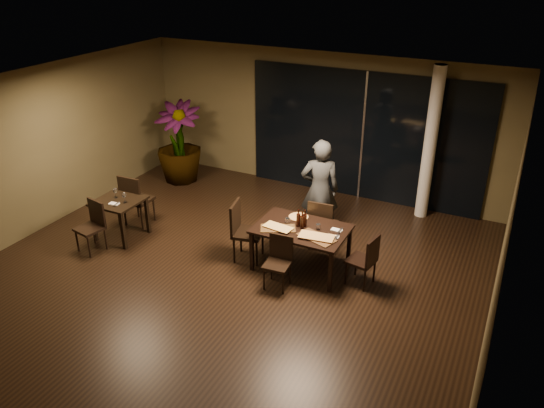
{
  "coord_description": "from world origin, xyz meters",
  "views": [
    {
      "loc": [
        3.94,
        -6.22,
        4.88
      ],
      "look_at": [
        0.45,
        0.83,
        1.05
      ],
      "focal_mm": 35.0,
      "sensor_mm": 36.0,
      "label": 1
    }
  ],
  "objects_px": {
    "chair_main_far": "(322,223)",
    "potted_plant": "(179,143)",
    "main_table": "(301,232)",
    "diner": "(320,190)",
    "chair_side_far": "(135,198)",
    "chair_side_near": "(93,223)",
    "bottle_a": "(298,218)",
    "bottle_c": "(305,218)",
    "chair_main_left": "(243,228)",
    "bottle_b": "(302,220)",
    "side_table": "(119,206)",
    "chair_main_right": "(366,258)",
    "chair_main_near": "(279,259)"
  },
  "relations": [
    {
      "from": "chair_main_near",
      "to": "bottle_a",
      "type": "distance_m",
      "value": 0.77
    },
    {
      "from": "chair_side_far",
      "to": "bottle_b",
      "type": "bearing_deg",
      "value": 178.1
    },
    {
      "from": "chair_main_left",
      "to": "potted_plant",
      "type": "height_order",
      "value": "potted_plant"
    },
    {
      "from": "main_table",
      "to": "bottle_b",
      "type": "bearing_deg",
      "value": -36.74
    },
    {
      "from": "chair_side_far",
      "to": "potted_plant",
      "type": "distance_m",
      "value": 2.29
    },
    {
      "from": "chair_side_near",
      "to": "bottle_a",
      "type": "xyz_separation_m",
      "value": [
        3.45,
        1.09,
        0.39
      ]
    },
    {
      "from": "main_table",
      "to": "diner",
      "type": "height_order",
      "value": "diner"
    },
    {
      "from": "side_table",
      "to": "chair_main_far",
      "type": "xyz_separation_m",
      "value": [
        3.49,
        1.19,
        -0.08
      ]
    },
    {
      "from": "chair_main_right",
      "to": "potted_plant",
      "type": "height_order",
      "value": "potted_plant"
    },
    {
      "from": "chair_side_far",
      "to": "chair_side_near",
      "type": "bearing_deg",
      "value": 83.79
    },
    {
      "from": "chair_main_far",
      "to": "diner",
      "type": "bearing_deg",
      "value": -66.28
    },
    {
      "from": "chair_main_right",
      "to": "bottle_b",
      "type": "bearing_deg",
      "value": -80.35
    },
    {
      "from": "bottle_b",
      "to": "chair_side_far",
      "type": "bearing_deg",
      "value": -179.94
    },
    {
      "from": "chair_side_near",
      "to": "chair_main_near",
      "type": "bearing_deg",
      "value": 18.73
    },
    {
      "from": "bottle_a",
      "to": "bottle_c",
      "type": "distance_m",
      "value": 0.11
    },
    {
      "from": "chair_side_near",
      "to": "bottle_a",
      "type": "height_order",
      "value": "bottle_a"
    },
    {
      "from": "chair_side_far",
      "to": "diner",
      "type": "height_order",
      "value": "diner"
    },
    {
      "from": "side_table",
      "to": "bottle_a",
      "type": "bearing_deg",
      "value": 9.06
    },
    {
      "from": "chair_side_near",
      "to": "bottle_c",
      "type": "bearing_deg",
      "value": 28.99
    },
    {
      "from": "side_table",
      "to": "chair_side_near",
      "type": "bearing_deg",
      "value": -102.82
    },
    {
      "from": "side_table",
      "to": "chair_side_far",
      "type": "xyz_separation_m",
      "value": [
        -0.05,
        0.49,
        -0.04
      ]
    },
    {
      "from": "main_table",
      "to": "chair_side_near",
      "type": "bearing_deg",
      "value": -163.3
    },
    {
      "from": "side_table",
      "to": "potted_plant",
      "type": "height_order",
      "value": "potted_plant"
    },
    {
      "from": "main_table",
      "to": "chair_side_near",
      "type": "height_order",
      "value": "chair_side_near"
    },
    {
      "from": "chair_main_near",
      "to": "chair_main_far",
      "type": "bearing_deg",
      "value": 76.86
    },
    {
      "from": "side_table",
      "to": "chair_main_near",
      "type": "xyz_separation_m",
      "value": [
        3.29,
        -0.11,
        -0.15
      ]
    },
    {
      "from": "chair_main_left",
      "to": "bottle_b",
      "type": "distance_m",
      "value": 1.08
    },
    {
      "from": "main_table",
      "to": "diner",
      "type": "xyz_separation_m",
      "value": [
        -0.14,
        1.13,
        0.27
      ]
    },
    {
      "from": "chair_main_left",
      "to": "potted_plant",
      "type": "xyz_separation_m",
      "value": [
        -2.96,
        2.36,
        0.33
      ]
    },
    {
      "from": "side_table",
      "to": "chair_main_left",
      "type": "bearing_deg",
      "value": 7.96
    },
    {
      "from": "potted_plant",
      "to": "bottle_b",
      "type": "distance_m",
      "value": 4.54
    },
    {
      "from": "chair_main_left",
      "to": "bottle_a",
      "type": "height_order",
      "value": "bottle_a"
    },
    {
      "from": "chair_side_far",
      "to": "chair_main_far",
      "type": "bearing_deg",
      "value": -170.73
    },
    {
      "from": "potted_plant",
      "to": "bottle_a",
      "type": "relative_size",
      "value": 6.0
    },
    {
      "from": "side_table",
      "to": "chair_side_far",
      "type": "relative_size",
      "value": 0.77
    },
    {
      "from": "chair_main_right",
      "to": "chair_side_far",
      "type": "xyz_separation_m",
      "value": [
        -4.56,
        0.01,
        0.09
      ]
    },
    {
      "from": "chair_side_far",
      "to": "potted_plant",
      "type": "bearing_deg",
      "value": -78.84
    },
    {
      "from": "chair_main_far",
      "to": "chair_main_left",
      "type": "height_order",
      "value": "chair_main_left"
    },
    {
      "from": "chair_main_far",
      "to": "potted_plant",
      "type": "height_order",
      "value": "potted_plant"
    },
    {
      "from": "chair_main_left",
      "to": "chair_side_far",
      "type": "bearing_deg",
      "value": 74.02
    },
    {
      "from": "chair_main_far",
      "to": "bottle_a",
      "type": "xyz_separation_m",
      "value": [
        -0.16,
        -0.66,
        0.36
      ]
    },
    {
      "from": "chair_side_near",
      "to": "bottle_c",
      "type": "distance_m",
      "value": 3.75
    },
    {
      "from": "potted_plant",
      "to": "chair_side_far",
      "type": "bearing_deg",
      "value": -76.88
    },
    {
      "from": "chair_main_left",
      "to": "chair_main_right",
      "type": "height_order",
      "value": "chair_main_left"
    },
    {
      "from": "chair_main_near",
      "to": "potted_plant",
      "type": "xyz_separation_m",
      "value": [
        -3.85,
        2.8,
        0.44
      ]
    },
    {
      "from": "chair_side_near",
      "to": "bottle_c",
      "type": "relative_size",
      "value": 3.05
    },
    {
      "from": "bottle_b",
      "to": "bottle_c",
      "type": "height_order",
      "value": "same"
    },
    {
      "from": "main_table",
      "to": "potted_plant",
      "type": "xyz_separation_m",
      "value": [
        -3.96,
        2.19,
        0.24
      ]
    },
    {
      "from": "main_table",
      "to": "chair_side_near",
      "type": "xyz_separation_m",
      "value": [
        -3.53,
        -1.06,
        -0.17
      ]
    },
    {
      "from": "main_table",
      "to": "bottle_a",
      "type": "height_order",
      "value": "bottle_a"
    }
  ]
}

